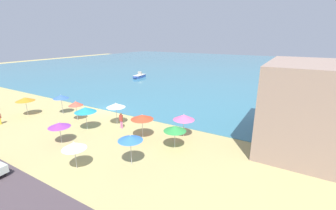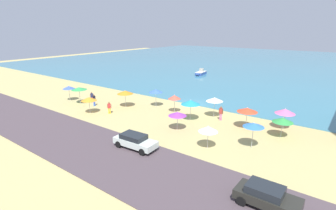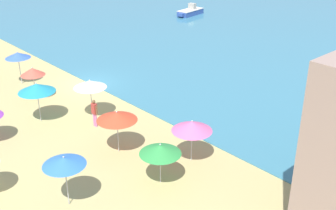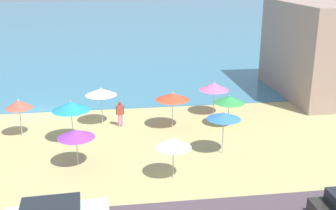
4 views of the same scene
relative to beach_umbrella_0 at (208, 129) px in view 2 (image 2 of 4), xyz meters
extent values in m
plane|color=tan|center=(-8.74, 11.58, -1.98)|extent=(160.00, 160.00, 0.00)
cube|color=teal|center=(-8.74, 66.58, -1.95)|extent=(150.00, 110.00, 0.05)
cube|color=#4E4046|center=(-8.74, -6.42, -1.95)|extent=(80.00, 8.00, 0.06)
cylinder|color=#B2B2B7|center=(0.00, 0.00, -1.09)|extent=(0.05, 0.05, 1.77)
cone|color=white|center=(0.00, 0.00, 0.00)|extent=(1.86, 1.86, 0.51)
sphere|color=silver|center=(0.00, 0.00, 0.29)|extent=(0.08, 0.08, 0.08)
cylinder|color=#B2B2B7|center=(-22.61, 2.04, -0.88)|extent=(0.05, 0.05, 2.20)
cone|color=green|center=(-22.61, 2.04, 0.36)|extent=(2.25, 2.25, 0.38)
sphere|color=silver|center=(-22.61, 2.04, 0.58)|extent=(0.08, 0.08, 0.08)
cylinder|color=#B2B2B7|center=(4.49, 9.50, -1.03)|extent=(0.05, 0.05, 1.89)
cone|color=pink|center=(4.49, 9.50, 0.13)|extent=(2.19, 2.19, 0.53)
sphere|color=silver|center=(4.49, 9.50, 0.43)|extent=(0.08, 0.08, 0.08)
cylinder|color=#B2B2B7|center=(1.05, 7.14, -0.96)|extent=(0.05, 0.05, 2.04)
cone|color=#DF4628|center=(1.05, 7.14, 0.24)|extent=(2.27, 2.27, 0.46)
sphere|color=silver|center=(1.05, 7.14, 0.50)|extent=(0.08, 0.08, 0.08)
cylinder|color=#B2B2B7|center=(-3.69, 8.48, -0.89)|extent=(0.05, 0.05, 2.17)
cone|color=white|center=(-3.69, 8.48, 0.37)|extent=(2.15, 2.15, 0.47)
sphere|color=silver|center=(-3.69, 8.48, 0.64)|extent=(0.08, 0.08, 0.08)
cylinder|color=#B2B2B7|center=(-4.98, 2.17, -1.12)|extent=(0.05, 0.05, 1.71)
cone|color=purple|center=(-4.98, 2.17, -0.11)|extent=(2.04, 2.04, 0.43)
sphere|color=silver|center=(-4.98, 2.17, 0.14)|extent=(0.08, 0.08, 0.08)
cylinder|color=#B2B2B7|center=(-17.71, 0.04, -1.08)|extent=(0.05, 0.05, 1.79)
cone|color=orange|center=(-17.71, 0.04, 0.00)|extent=(2.03, 2.03, 0.48)
sphere|color=silver|center=(-17.71, 0.04, 0.27)|extent=(0.08, 0.08, 0.08)
cylinder|color=#B2B2B7|center=(-5.48, 5.69, -0.93)|extent=(0.05, 0.05, 2.09)
cone|color=teal|center=(-5.48, 5.69, 0.34)|extent=(2.34, 2.34, 0.54)
sphere|color=silver|center=(-5.48, 5.69, 0.64)|extent=(0.08, 0.08, 0.08)
cylinder|color=#B2B2B7|center=(-8.84, 7.04, -1.01)|extent=(0.05, 0.05, 1.94)
cone|color=#DB5742|center=(-8.84, 7.04, 0.17)|extent=(1.70, 1.70, 0.52)
sphere|color=silver|center=(-8.84, 7.04, 0.47)|extent=(0.08, 0.08, 0.08)
cylinder|color=#B2B2B7|center=(-25.38, 2.11, -1.00)|extent=(0.05, 0.05, 1.95)
cone|color=#415EBF|center=(-25.38, 2.11, 0.14)|extent=(1.81, 1.81, 0.44)
sphere|color=silver|center=(-25.38, 2.11, 0.39)|extent=(0.08, 0.08, 0.08)
cylinder|color=#B2B2B7|center=(3.33, 2.60, -0.88)|extent=(0.05, 0.05, 2.19)
cone|color=#3373C7|center=(3.33, 2.60, 0.36)|extent=(1.96, 1.96, 0.38)
sphere|color=silver|center=(3.33, 2.60, 0.58)|extent=(0.08, 0.08, 0.08)
cylinder|color=#B2B2B7|center=(-12.54, 7.66, -0.89)|extent=(0.05, 0.05, 2.17)
cone|color=#3C67C2|center=(-12.54, 7.66, 0.36)|extent=(1.92, 1.92, 0.44)
sphere|color=silver|center=(-12.54, 7.66, 0.61)|extent=(0.08, 0.08, 0.08)
cylinder|color=#B2B2B7|center=(-15.96, 4.95, -0.98)|extent=(0.05, 0.05, 1.99)
cone|color=orange|center=(-15.96, 4.95, 0.20)|extent=(2.27, 2.27, 0.47)
sphere|color=silver|center=(-15.96, 4.95, 0.46)|extent=(0.08, 0.08, 0.08)
cylinder|color=#B2B2B7|center=(4.90, 6.89, -1.11)|extent=(0.05, 0.05, 1.73)
cone|color=green|center=(4.90, 6.89, -0.06)|extent=(2.08, 2.08, 0.48)
sphere|color=silver|center=(4.90, 6.89, 0.21)|extent=(0.08, 0.08, 0.08)
cylinder|color=#F1668A|center=(-21.76, 3.61, -1.58)|extent=(0.14, 0.14, 0.79)
cylinder|color=#F1668A|center=(-21.76, 3.43, -1.58)|extent=(0.14, 0.14, 0.79)
cube|color=navy|center=(-21.76, 3.52, -0.88)|extent=(0.22, 0.36, 0.62)
sphere|color=#A16D4D|center=(-21.76, 3.52, -0.44)|extent=(0.22, 0.22, 0.22)
cylinder|color=#A16D4D|center=(-21.76, 3.76, -0.93)|extent=(0.09, 0.09, 0.56)
cylinder|color=#A16D4D|center=(-21.76, 3.28, -0.93)|extent=(0.09, 0.09, 0.56)
cylinder|color=yellow|center=(-15.54, 1.42, -1.59)|extent=(0.14, 0.14, 0.78)
cylinder|color=yellow|center=(-15.42, 1.56, -1.59)|extent=(0.14, 0.14, 0.78)
cube|color=red|center=(-15.48, 1.49, -0.89)|extent=(0.40, 0.42, 0.62)
sphere|color=#A2744B|center=(-15.48, 1.49, -0.45)|extent=(0.22, 0.22, 0.22)
cylinder|color=#A2744B|center=(-15.64, 1.31, -0.94)|extent=(0.09, 0.09, 0.55)
cylinder|color=#A2744B|center=(-15.32, 1.67, -0.94)|extent=(0.09, 0.09, 0.55)
cylinder|color=pink|center=(-2.36, 7.89, -1.54)|extent=(0.14, 0.14, 0.88)
cylinder|color=pink|center=(-2.54, 7.89, -1.54)|extent=(0.14, 0.14, 0.88)
cube|color=#B43A34|center=(-2.45, 7.89, -0.75)|extent=(0.37, 0.23, 0.69)
sphere|color=brown|center=(-2.45, 7.89, -0.27)|extent=(0.22, 0.22, 0.22)
cylinder|color=brown|center=(-2.21, 7.89, -0.80)|extent=(0.09, 0.09, 0.63)
cylinder|color=brown|center=(-2.69, 7.88, -0.80)|extent=(0.09, 0.09, 0.63)
cylinder|color=#416DDC|center=(-19.95, 2.62, -1.55)|extent=(0.14, 0.14, 0.85)
cylinder|color=#416DDC|center=(-19.94, 2.44, -1.55)|extent=(0.14, 0.14, 0.85)
cube|color=#1E1B2F|center=(-19.94, 2.53, -0.79)|extent=(0.24, 0.37, 0.67)
sphere|color=brown|center=(-19.94, 2.53, -0.33)|extent=(0.22, 0.22, 0.22)
cylinder|color=brown|center=(-19.96, 2.77, -0.84)|extent=(0.09, 0.09, 0.60)
cylinder|color=brown|center=(-19.93, 2.29, -0.84)|extent=(0.09, 0.09, 0.60)
cube|color=silver|center=(-5.41, -4.13, -1.30)|extent=(4.31, 1.92, 0.59)
cube|color=#1E2328|center=(-5.62, -4.15, -0.78)|extent=(2.44, 1.61, 0.46)
cylinder|color=black|center=(-4.02, -3.26, -1.60)|extent=(0.65, 0.26, 0.64)
cylinder|color=black|center=(-3.93, -4.84, -1.60)|extent=(0.65, 0.26, 0.64)
cylinder|color=black|center=(-6.89, -3.42, -1.60)|extent=(0.65, 0.26, 0.64)
cylinder|color=black|center=(-6.80, -5.00, -1.60)|extent=(0.65, 0.26, 0.64)
cube|color=#272621|center=(7.13, -5.34, -1.29)|extent=(3.98, 1.78, 0.62)
cube|color=#1E2328|center=(6.93, -5.34, -0.72)|extent=(2.23, 1.56, 0.52)
cylinder|color=black|center=(8.48, -4.53, -1.60)|extent=(0.64, 0.22, 0.64)
cylinder|color=black|center=(5.79, -4.51, -1.60)|extent=(0.64, 0.22, 0.64)
cylinder|color=black|center=(5.78, -6.16, -1.60)|extent=(0.64, 0.22, 0.64)
cube|color=#35539F|center=(-20.53, 34.63, -1.61)|extent=(2.06, 4.01, 0.63)
cube|color=#35539F|center=(-20.23, 32.53, -1.55)|extent=(0.91, 0.56, 0.38)
cube|color=silver|center=(-20.53, 34.63, -1.25)|extent=(2.13, 4.02, 0.08)
cube|color=#B2AD9E|center=(-20.58, 35.01, -0.89)|extent=(0.99, 0.72, 0.81)
camera|label=1|loc=(13.91, -9.55, 7.87)|focal=24.00mm
camera|label=2|loc=(10.54, -20.43, 9.07)|focal=28.00mm
camera|label=3|loc=(18.14, -4.70, 10.41)|focal=45.00mm
camera|label=4|loc=(-3.03, -19.39, 8.45)|focal=45.00mm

